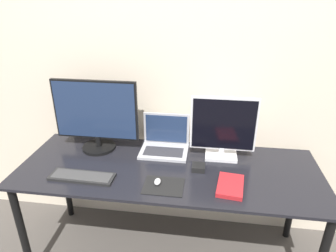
% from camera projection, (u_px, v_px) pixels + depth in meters
% --- Properties ---
extents(wall_back, '(7.00, 0.05, 2.50)m').
position_uv_depth(wall_back, '(177.00, 68.00, 2.02)').
color(wall_back, beige).
rests_on(wall_back, ground_plane).
extents(desk, '(1.86, 0.70, 0.73)m').
position_uv_depth(desk, '(169.00, 179.00, 1.90)').
color(desk, black).
rests_on(desk, ground_plane).
extents(monitor_left, '(0.57, 0.23, 0.49)m').
position_uv_depth(monitor_left, '(96.00, 115.00, 1.98)').
color(monitor_left, black).
rests_on(monitor_left, desk).
extents(monitor_right, '(0.41, 0.14, 0.41)m').
position_uv_depth(monitor_right, '(223.00, 128.00, 1.89)').
color(monitor_right, silver).
rests_on(monitor_right, desk).
extents(laptop, '(0.32, 0.24, 0.24)m').
position_uv_depth(laptop, '(165.00, 142.00, 2.04)').
color(laptop, '#ADADB2').
rests_on(laptop, desk).
extents(keyboard, '(0.38, 0.13, 0.02)m').
position_uv_depth(keyboard, '(82.00, 177.00, 1.75)').
color(keyboard, black).
rests_on(keyboard, desk).
extents(mousepad, '(0.22, 0.18, 0.00)m').
position_uv_depth(mousepad, '(163.00, 186.00, 1.68)').
color(mousepad, black).
rests_on(mousepad, desk).
extents(mouse, '(0.04, 0.06, 0.03)m').
position_uv_depth(mouse, '(157.00, 182.00, 1.69)').
color(mouse, silver).
rests_on(mouse, mousepad).
extents(book, '(0.17, 0.23, 0.03)m').
position_uv_depth(book, '(230.00, 186.00, 1.66)').
color(book, red).
rests_on(book, desk).
extents(power_brick, '(0.08, 0.08, 0.03)m').
position_uv_depth(power_brick, '(198.00, 167.00, 1.83)').
color(power_brick, black).
rests_on(power_brick, desk).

